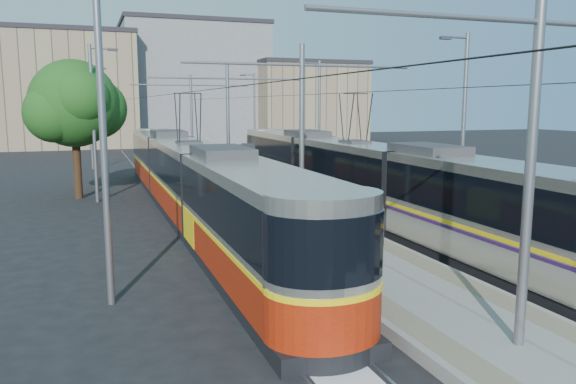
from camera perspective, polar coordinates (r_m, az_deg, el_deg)
name	(u,v)px	position (r m, az deg, el deg)	size (l,w,h in m)	color
ground	(410,295)	(15.52, 12.24, -10.19)	(160.00, 160.00, 0.00)	black
platform	(242,194)	(30.81, -4.67, -0.23)	(4.00, 50.00, 0.30)	gray
tactile_strip_left	(216,193)	(30.45, -7.31, -0.09)	(0.70, 50.00, 0.01)	gray
tactile_strip_right	(267,190)	(31.19, -2.11, 0.19)	(0.70, 50.00, 0.01)	gray
rails	(242,197)	(30.83, -4.67, -0.48)	(8.71, 70.00, 0.03)	gray
track_arrow	(332,364)	(11.47, 4.53, -17.05)	(1.20, 5.00, 0.01)	silver
tram_left	(190,179)	(25.57, -9.94, 1.31)	(2.43, 32.19, 5.50)	black
tram_right	(354,174)	(25.90, 6.74, 1.82)	(2.43, 29.38, 5.50)	black
catenary	(256,115)	(27.69, -3.24, 7.85)	(9.20, 70.00, 7.00)	slate
street_lamps	(224,118)	(34.31, -6.52, 7.43)	(15.18, 38.22, 8.00)	slate
shelter	(248,167)	(30.07, -4.05, 2.50)	(1.00, 1.34, 2.64)	black
tree	(80,105)	(32.10, -20.39, 8.27)	(5.07, 4.69, 7.36)	#382314
building_left	(65,90)	(72.43, -21.75, 9.63)	(16.32, 12.24, 13.46)	gray
building_centre	(193,83)	(77.69, -9.63, 10.83)	(18.36, 14.28, 15.61)	gray
building_right	(306,102)	(75.71, 1.87, 9.10)	(14.28, 10.20, 10.59)	gray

